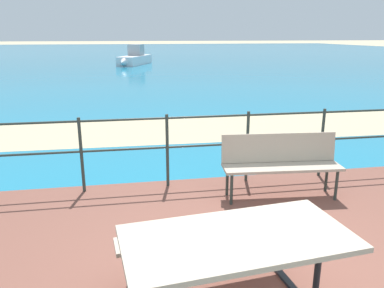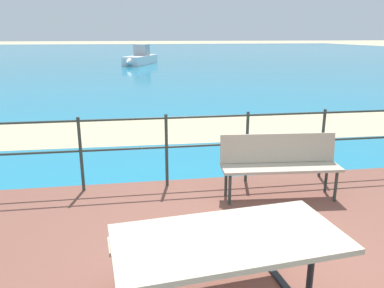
% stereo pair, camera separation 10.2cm
% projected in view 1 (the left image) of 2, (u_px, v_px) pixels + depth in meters
% --- Properties ---
extents(patio_paving, '(6.40, 5.20, 0.06)m').
position_uv_depth(patio_paving, '(265.00, 286.00, 3.39)').
color(patio_paving, brown).
rests_on(patio_paving, ground).
extents(sea_water, '(90.00, 90.00, 0.01)m').
position_uv_depth(sea_water, '(134.00, 55.00, 41.22)').
color(sea_water, teal).
rests_on(sea_water, ground).
extents(beach_strip, '(54.03, 3.37, 0.01)m').
position_uv_depth(beach_strip, '(175.00, 129.00, 9.06)').
color(beach_strip, tan).
rests_on(beach_strip, ground).
extents(picnic_table, '(1.74, 1.68, 0.79)m').
position_uv_depth(picnic_table, '(237.00, 260.00, 2.66)').
color(picnic_table, tan).
rests_on(picnic_table, patio_paving).
extents(park_bench, '(1.59, 0.54, 0.84)m').
position_uv_depth(park_bench, '(281.00, 159.00, 5.08)').
color(park_bench, tan).
rests_on(park_bench, patio_paving).
extents(railing_fence, '(5.94, 0.04, 1.06)m').
position_uv_depth(railing_fence, '(208.00, 140.00, 5.47)').
color(railing_fence, '#2D3833').
rests_on(railing_fence, patio_paving).
extents(boat_near, '(2.72, 4.70, 1.43)m').
position_uv_depth(boat_near, '(135.00, 58.00, 27.88)').
color(boat_near, silver).
rests_on(boat_near, sea_water).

